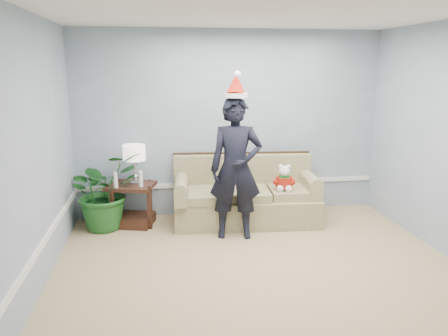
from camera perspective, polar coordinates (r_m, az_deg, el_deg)
The scene contains 10 objects.
room_shell at distance 4.03m, azimuth 6.71°, elevation 1.17°, with size 4.54×5.04×2.74m.
wainscot_trim at distance 5.27m, azimuth -9.58°, elevation -6.21°, with size 4.49×4.99×0.06m.
sofa at distance 6.28m, azimuth 2.85°, elevation -3.95°, with size 2.08×1.02×0.94m.
side_table at distance 6.26m, azimuth -11.91°, elevation -5.26°, with size 0.73×0.66×0.59m.
table_lamp at distance 6.08m, azimuth -11.65°, elevation 1.77°, with size 0.31×0.31×0.54m.
candle_pair at distance 5.98m, azimuth -12.40°, elevation -1.55°, with size 0.39×0.06×0.22m.
houseplant at distance 6.15m, azimuth -15.41°, elevation -2.89°, with size 0.95×0.82×1.06m, color #1B5720.
man at distance 5.54m, azimuth 1.55°, elevation -0.11°, with size 0.66×0.43×1.81m, color black.
santa_hat at distance 5.42m, azimuth 1.59°, elevation 10.68°, with size 0.35×0.38×0.33m.
teddy_bear at distance 6.12m, azimuth 7.88°, elevation -1.66°, with size 0.27×0.28×0.37m.
Camera 1 is at (-1.06, -3.80, 2.18)m, focal length 35.00 mm.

